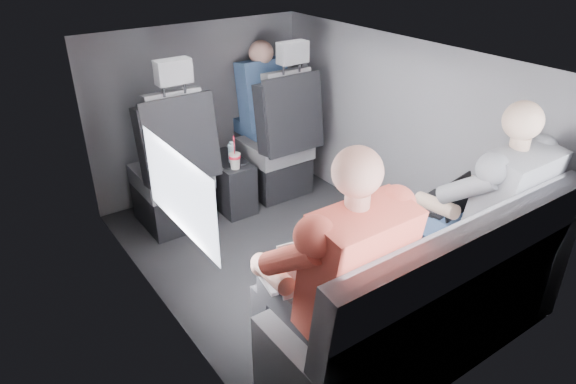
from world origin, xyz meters
TOP-DOWN VIEW (x-y plane):
  - floor at (0.00, 0.00)m, footprint 2.60×2.60m
  - ceiling at (0.00, 0.00)m, footprint 2.60×2.60m
  - panel_left at (-0.90, 0.00)m, footprint 0.02×2.60m
  - panel_right at (0.90, 0.00)m, footprint 0.02×2.60m
  - panel_front at (0.00, 1.30)m, footprint 1.80×0.02m
  - panel_back at (0.00, -1.30)m, footprint 1.80×0.02m
  - side_window at (-0.88, -0.30)m, footprint 0.02×0.75m
  - seatbelt at (0.45, 0.67)m, footprint 0.35×0.11m
  - front_seat_left at (-0.45, 0.84)m, footprint 0.52×0.58m
  - front_seat_right at (0.45, 0.84)m, footprint 0.52×0.58m
  - center_console at (0.00, 0.88)m, footprint 0.24×0.48m
  - rear_bench at (0.00, -1.06)m, footprint 1.60×0.57m
  - soda_cup at (-0.03, 0.71)m, footprint 0.08×0.08m
  - water_bottle at (0.01, 0.83)m, footprint 0.06×0.06m
  - laptop_white at (-0.54, -0.81)m, footprint 0.38×0.37m
  - laptop_black at (0.48, -0.76)m, footprint 0.32×0.31m
  - passenger_rear_left at (-0.50, -0.97)m, footprint 0.55×0.66m
  - passenger_rear_right at (0.54, -0.97)m, footprint 0.53×0.65m
  - passenger_front_right at (0.47, 1.10)m, footprint 0.39×0.39m

SIDE VIEW (x-z plane):
  - floor at x=0.00m, z-range 0.00..0.00m
  - center_console at x=0.00m, z-range 0.00..0.41m
  - rear_bench at x=0.00m, z-range -0.15..0.77m
  - front_seat_left at x=-0.45m, z-range -0.23..1.03m
  - front_seat_right at x=0.45m, z-range -0.23..1.03m
  - soda_cup at x=-0.03m, z-range 0.34..0.59m
  - water_bottle at x=0.01m, z-range 0.39..0.55m
  - laptop_black at x=0.48m, z-range 0.52..0.73m
  - laptop_white at x=-0.54m, z-range 0.51..0.76m
  - passenger_rear_right at x=0.54m, z-range 0.01..1.29m
  - passenger_rear_left at x=-0.50m, z-range 0.01..1.31m
  - panel_left at x=-0.90m, z-range 0.00..1.35m
  - panel_right at x=0.90m, z-range 0.00..1.35m
  - panel_front at x=0.00m, z-range 0.00..1.35m
  - panel_back at x=0.00m, z-range 0.00..1.35m
  - passenger_front_right at x=0.47m, z-range 0.36..1.13m
  - seatbelt at x=0.45m, z-range 0.50..1.10m
  - side_window at x=-0.88m, z-range 0.69..1.11m
  - ceiling at x=0.00m, z-range 1.35..1.35m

